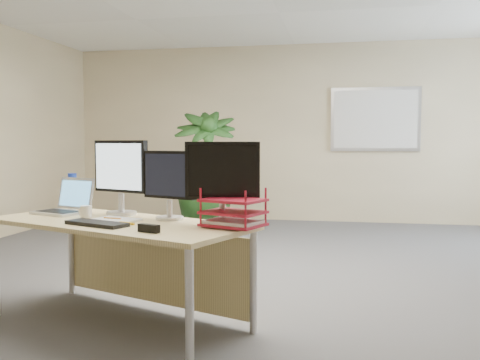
% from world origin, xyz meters
% --- Properties ---
extents(floor, '(8.00, 8.00, 0.00)m').
position_xyz_m(floor, '(0.00, 0.00, 0.00)').
color(floor, '#4C4D52').
rests_on(floor, ground).
extents(back_wall, '(7.00, 0.04, 2.70)m').
position_xyz_m(back_wall, '(0.00, 4.00, 1.35)').
color(back_wall, tan).
rests_on(back_wall, floor).
extents(whiteboard, '(1.30, 0.04, 0.95)m').
position_xyz_m(whiteboard, '(1.20, 3.97, 1.55)').
color(whiteboard, silver).
rests_on(whiteboard, back_wall).
extents(desk, '(1.95, 1.35, 0.69)m').
position_xyz_m(desk, '(-0.65, -0.90, 0.55)').
color(desk, tan).
rests_on(desk, floor).
extents(floor_plant, '(1.01, 1.01, 1.50)m').
position_xyz_m(floor_plant, '(-1.06, 2.62, 0.75)').
color(floor_plant, '#153814').
rests_on(floor_plant, floor).
extents(monitor_left, '(0.46, 0.22, 0.53)m').
position_xyz_m(monitor_left, '(-0.79, -0.69, 0.99)').
color(monitor_left, '#BDBCC1').
rests_on(monitor_left, desk).
extents(monitor_right, '(0.40, 0.19, 0.46)m').
position_xyz_m(monitor_right, '(-0.38, -0.84, 0.95)').
color(monitor_right, '#BDBCC1').
rests_on(monitor_right, desk).
extents(monitor_dark, '(0.47, 0.21, 0.52)m').
position_xyz_m(monitor_dark, '(0.02, -0.98, 0.99)').
color(monitor_dark, '#BDBCC1').
rests_on(monitor_dark, desk).
extents(laptop, '(0.44, 0.41, 0.25)m').
position_xyz_m(laptop, '(-1.23, -0.67, 0.75)').
color(laptop, silver).
rests_on(laptop, desk).
extents(keyboard, '(0.45, 0.29, 0.02)m').
position_xyz_m(keyboard, '(-0.74, -1.18, 0.70)').
color(keyboard, black).
rests_on(keyboard, desk).
extents(coffee_mug, '(0.11, 0.08, 0.09)m').
position_xyz_m(coffee_mug, '(-0.95, -0.91, 0.73)').
color(coffee_mug, white).
rests_on(coffee_mug, desk).
extents(spiral_notebook, '(0.35, 0.30, 0.01)m').
position_xyz_m(spiral_notebook, '(-0.71, -0.98, 0.70)').
color(spiral_notebook, silver).
rests_on(spiral_notebook, desk).
extents(orange_pen, '(0.13, 0.03, 0.01)m').
position_xyz_m(orange_pen, '(-0.73, -0.97, 0.71)').
color(orange_pen, orange).
rests_on(orange_pen, spiral_notebook).
extents(yellow_highlighter, '(0.12, 0.06, 0.02)m').
position_xyz_m(yellow_highlighter, '(-0.57, -1.11, 0.70)').
color(yellow_highlighter, yellow).
rests_on(yellow_highlighter, desk).
extents(water_bottle, '(0.07, 0.07, 0.28)m').
position_xyz_m(water_bottle, '(-1.29, -0.47, 0.82)').
color(water_bottle, '#AEC0CC').
rests_on(water_bottle, desk).
extents(letter_tray, '(0.42, 0.38, 0.17)m').
position_xyz_m(letter_tray, '(0.11, -1.08, 0.76)').
color(letter_tray, '#A7142A').
rests_on(letter_tray, desk).
extents(stapler, '(0.15, 0.09, 0.05)m').
position_xyz_m(stapler, '(-0.32, -1.36, 0.71)').
color(stapler, black).
rests_on(stapler, desk).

